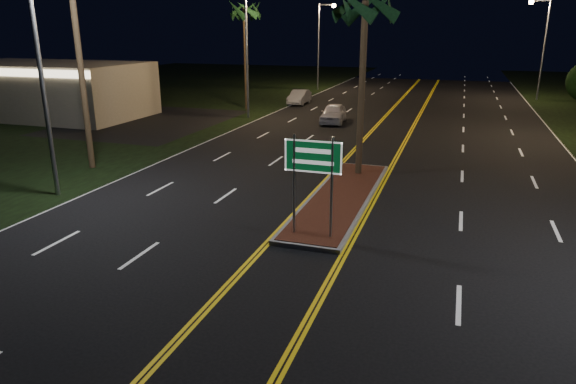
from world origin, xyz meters
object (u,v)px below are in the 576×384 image
at_px(streetlight_left_near, 46,50).
at_px(palm_left_far, 244,11).
at_px(streetlight_left_far, 322,36).
at_px(car_near, 333,112).
at_px(median_island, 341,197).
at_px(palm_median, 365,6).
at_px(car_far, 299,96).
at_px(commercial_building, 46,89).
at_px(streetlight_left_mid, 251,40).
at_px(highway_sign, 313,166).
at_px(streetlight_right_far, 541,38).

distance_m(streetlight_left_near, palm_left_far, 24.19).
xyz_separation_m(streetlight_left_far, car_near, (6.24, -20.16, -4.87)).
bearing_deg(median_island, car_near, 104.56).
height_order(streetlight_left_near, palm_left_far, streetlight_left_near).
relative_size(palm_median, car_far, 1.91).
bearing_deg(palm_left_far, commercial_building, -148.75).
bearing_deg(streetlight_left_mid, highway_sign, -63.41).
bearing_deg(palm_median, car_far, 113.60).
xyz_separation_m(streetlight_left_far, palm_left_far, (-2.19, -16.00, 2.09)).
xyz_separation_m(palm_left_far, car_far, (3.30, 4.25, -7.02)).
bearing_deg(palm_median, palm_left_far, 126.18).
xyz_separation_m(streetlight_left_mid, streetlight_left_far, (0.00, 20.00, 0.00)).
height_order(median_island, car_near, car_near).
height_order(streetlight_left_near, streetlight_left_mid, same).
bearing_deg(streetlight_left_near, palm_median, 31.49).
distance_m(highway_sign, streetlight_left_far, 42.67).
distance_m(streetlight_left_mid, streetlight_right_far, 27.83).
xyz_separation_m(streetlight_left_mid, car_far, (1.11, 8.25, -4.93)).
bearing_deg(highway_sign, median_island, 90.00).
bearing_deg(streetlight_left_mid, commercial_building, -165.39).
bearing_deg(median_island, streetlight_left_near, -164.22).
relative_size(median_island, palm_median, 1.23).
relative_size(commercial_building, streetlight_left_near, 1.67).
xyz_separation_m(highway_sign, palm_median, (0.00, 7.70, 4.87)).
distance_m(streetlight_right_far, car_far, 22.89).
distance_m(streetlight_left_near, streetlight_left_mid, 20.00).
relative_size(median_island, streetlight_left_far, 1.14).
distance_m(streetlight_left_near, car_near, 21.36).
distance_m(highway_sign, streetlight_left_mid, 23.93).
bearing_deg(palm_left_far, streetlight_left_near, -84.79).
bearing_deg(palm_left_far, streetlight_right_far, 30.88).
bearing_deg(streetlight_right_far, car_near, -129.53).
bearing_deg(palm_median, car_near, 108.15).
bearing_deg(commercial_building, streetlight_left_near, -46.10).
xyz_separation_m(palm_median, car_far, (-9.50, 21.75, -6.55)).
distance_m(median_island, car_far, 26.98).
xyz_separation_m(median_island, streetlight_left_far, (-10.61, 37.00, 5.57)).
distance_m(highway_sign, streetlight_right_far, 40.74).
height_order(highway_sign, streetlight_right_far, streetlight_right_far).
relative_size(commercial_building, streetlight_left_far, 1.67).
xyz_separation_m(streetlight_left_far, car_far, (1.11, -11.75, -4.93)).
distance_m(commercial_building, car_far, 20.59).
xyz_separation_m(median_island, car_near, (-4.37, 16.84, 0.70)).
relative_size(commercial_building, car_far, 3.44).
bearing_deg(streetlight_left_near, streetlight_right_far, 60.81).
distance_m(palm_median, car_near, 15.47).
xyz_separation_m(streetlight_left_far, streetlight_right_far, (21.23, -2.00, 0.00)).
bearing_deg(highway_sign, streetlight_left_mid, 116.59).
height_order(highway_sign, streetlight_left_mid, streetlight_left_mid).
height_order(palm_median, car_far, palm_median).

